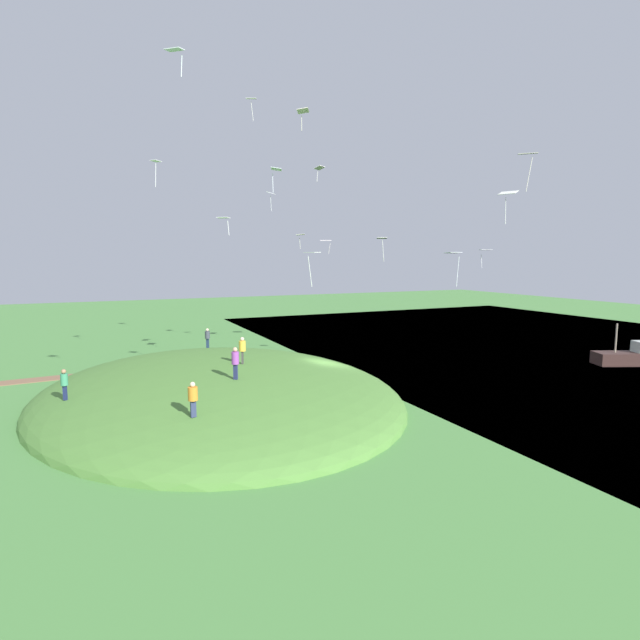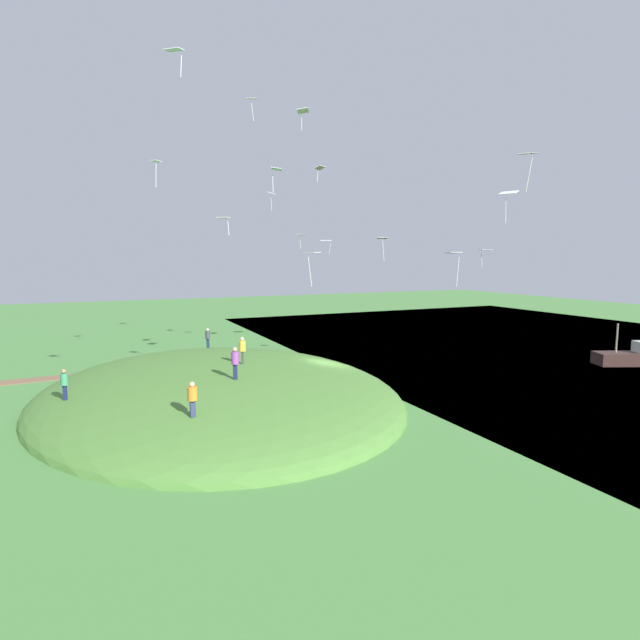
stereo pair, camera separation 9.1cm
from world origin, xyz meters
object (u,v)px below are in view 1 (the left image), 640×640
object	(u,v)px
kite_2	(326,241)
person_on_hilltop	(64,381)
boat_on_lake	(635,357)
kite_15	(312,255)
kite_14	(175,51)
kite_8	(303,111)
kite_5	(301,235)
kite_12	(319,168)
person_near_shore	(242,347)
kite_11	(382,240)
kite_3	(528,156)
person_walking_path	(207,336)
kite_7	(224,219)
kite_13	(251,100)
person_with_child	(193,395)
kite_6	(485,250)
kite_1	(156,163)
kite_4	(271,194)
person_watching_kites	(235,359)
kite_9	(508,194)
kite_0	(276,170)
kite_10	(453,255)

from	to	relation	value
kite_2	person_on_hilltop	bearing A→B (deg)	31.35
boat_on_lake	kite_15	size ratio (longest dim) A/B	2.96
kite_14	kite_8	bearing A→B (deg)	-145.18
kite_5	kite_12	size ratio (longest dim) A/B	1.12
person_near_shore	kite_11	xyz separation A→B (m)	(-11.21, -1.58, 6.95)
person_on_hilltop	kite_3	world-z (taller)	kite_3
person_walking_path	kite_7	bearing A→B (deg)	120.83
kite_3	kite_15	distance (m)	13.51
kite_2	kite_13	bearing A→B (deg)	16.77
kite_2	person_with_child	bearing A→B (deg)	50.84
kite_12	kite_14	size ratio (longest dim) A/B	1.03
person_near_shore	kite_14	xyz separation A→B (m)	(4.67, 6.92, 14.51)
kite_11	kite_6	bearing A→B (deg)	142.45
kite_1	person_walking_path	bearing A→B (deg)	-154.09
boat_on_lake	kite_4	world-z (taller)	kite_4
person_on_hilltop	kite_6	bearing A→B (deg)	-155.58
person_watching_kites	kite_9	size ratio (longest dim) A/B	0.84
person_on_hilltop	kite_1	distance (m)	17.32
kite_4	kite_7	distance (m)	11.35
kite_1	kite_15	distance (m)	14.03
kite_7	kite_9	bearing A→B (deg)	158.65
person_watching_kites	kite_9	world-z (taller)	kite_9
kite_9	kite_14	distance (m)	21.95
boat_on_lake	kite_14	size ratio (longest dim) A/B	5.62
boat_on_lake	person_with_child	world-z (taller)	boat_on_lake
boat_on_lake	kite_4	xyz separation A→B (m)	(26.24, -15.14, 13.46)
person_walking_path	kite_4	distance (m)	13.07
boat_on_lake	person_watching_kites	size ratio (longest dim) A/B	3.51
kite_4	kite_2	bearing A→B (deg)	-170.32
person_near_shore	kite_8	world-z (taller)	kite_8
kite_15	kite_11	bearing A→B (deg)	-156.50
person_on_hilltop	kite_15	size ratio (longest dim) A/B	0.77
kite_9	kite_14	size ratio (longest dim) A/B	1.91
kite_3	kite_11	xyz separation A→B (m)	(2.54, -10.94, -4.26)
kite_2	kite_4	bearing A→B (deg)	9.68
person_watching_kites	kite_11	xyz separation A→B (m)	(-12.61, -5.13, 6.94)
kite_9	kite_11	world-z (taller)	kite_9
person_on_hilltop	kite_7	size ratio (longest dim) A/B	1.45
kite_4	kite_9	bearing A→B (deg)	124.86
person_on_hilltop	person_walking_path	size ratio (longest dim) A/B	1.05
kite_0	kite_11	bearing A→B (deg)	-176.25
person_near_shore	kite_5	world-z (taller)	kite_5
kite_4	kite_7	size ratio (longest dim) A/B	1.37
kite_3	kite_10	distance (m)	7.38
kite_7	kite_15	bearing A→B (deg)	146.67
person_watching_kites	kite_14	bearing A→B (deg)	83.28
person_watching_kites	kite_10	distance (m)	15.50
kite_12	kite_13	xyz separation A→B (m)	(4.34, -3.44, 5.48)
person_walking_path	kite_14	distance (m)	22.99
kite_7	person_watching_kites	bearing A→B (deg)	81.03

